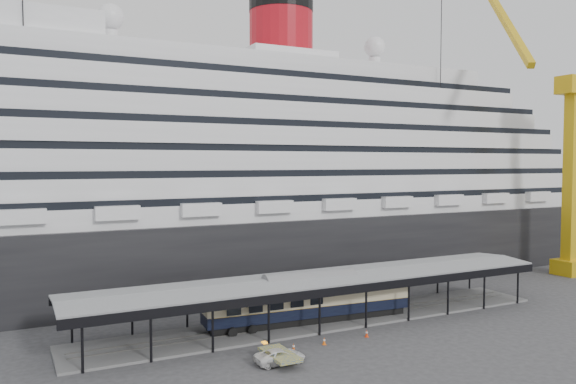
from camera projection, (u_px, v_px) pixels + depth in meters
name	position (u px, v px, depth m)	size (l,w,h in m)	color
ground	(348.00, 334.00, 58.29)	(200.00, 200.00, 0.00)	#343437
cruise_ship	(235.00, 159.00, 85.85)	(130.00, 30.00, 43.90)	black
platform_canopy	(324.00, 301.00, 62.62)	(56.00, 9.18, 5.30)	slate
crane_yellow	(565.00, 149.00, 87.90)	(23.83, 18.78, 47.60)	gold
port_truck	(280.00, 356.00, 49.66)	(2.12, 4.61, 1.28)	silver
pullman_carriage	(310.00, 298.00, 61.80)	(24.03, 4.87, 23.43)	black
traffic_cone_left	(294.00, 347.00, 52.94)	(0.43, 0.43, 0.74)	#D04C0B
traffic_cone_mid	(324.00, 341.00, 54.77)	(0.42, 0.42, 0.73)	#E65C0C
traffic_cone_right	(367.00, 333.00, 57.18)	(0.50, 0.50, 0.76)	red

